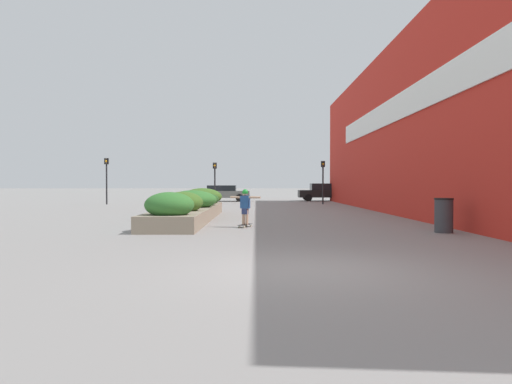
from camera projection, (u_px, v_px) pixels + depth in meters
ground_plane at (311, 270)px, 7.96m from camera, size 300.00×300.00×0.00m
building_wall_right at (399, 127)px, 21.84m from camera, size 0.67×37.41×8.45m
planter_box at (191, 206)px, 19.36m from camera, size 2.12×11.02×1.29m
skateboard at (244, 225)px, 15.79m from camera, size 0.51×0.79×0.10m
skateboarder at (244, 203)px, 15.78m from camera, size 1.07×0.53×1.22m
trash_bin at (443, 215)px, 14.06m from camera, size 0.57×0.57×1.07m
car_leftmost at (223, 193)px, 39.52m from camera, size 4.44×2.02×1.38m
car_center_left at (399, 192)px, 40.23m from camera, size 4.50×2.06×1.47m
car_center_right at (321, 192)px, 40.55m from camera, size 4.06×1.98×1.55m
traffic_light_left at (214, 175)px, 34.16m from camera, size 0.28×0.30×3.11m
traffic_light_right at (322, 174)px, 33.84m from camera, size 0.28×0.30×3.21m
traffic_light_far_left at (106, 173)px, 33.41m from camera, size 0.28×0.30×3.40m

